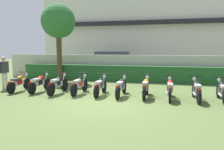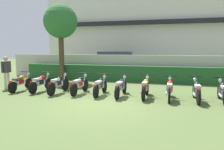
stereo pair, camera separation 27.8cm
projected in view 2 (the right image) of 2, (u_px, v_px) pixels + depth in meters
The scene contains 17 objects.
ground at pixel (101, 103), 8.46m from camera, with size 60.00×60.00×0.00m, color #566B38.
building at pixel (146, 28), 22.45m from camera, with size 19.14×6.50×8.40m.
compound_wall at pixel (131, 68), 14.66m from camera, with size 18.19×0.30×1.70m, color #BCB7A8.
hedge_row at pixel (129, 74), 14.03m from camera, with size 14.55×0.70×1.03m, color #235628.
parked_car at pixel (117, 63), 17.73m from camera, with size 4.63×2.37×1.89m.
tree_near_inspector at pixel (61, 22), 14.24m from camera, with size 2.23×2.23×5.03m.
motorcycle_in_row_0 at pixel (21, 82), 10.93m from camera, with size 0.60×1.85×0.94m.
motorcycle_in_row_1 at pixel (41, 83), 10.78m from camera, with size 0.60×1.91×0.95m.
motorcycle_in_row_2 at pixel (58, 84), 10.35m from camera, with size 0.60×1.93×0.96m.
motorcycle_in_row_3 at pixel (80, 84), 10.23m from camera, with size 0.60×1.85×0.95m.
motorcycle_in_row_4 at pixel (100, 86), 9.90m from camera, with size 0.60×1.82×0.94m.
motorcycle_in_row_5 at pixel (121, 87), 9.67m from camera, with size 0.60×1.92×0.94m.
motorcycle_in_row_6 at pixel (145, 87), 9.38m from camera, with size 0.60×1.86×0.98m.
motorcycle_in_row_7 at pixel (170, 89), 9.02m from camera, with size 0.60×1.82×0.97m.
motorcycle_in_row_8 at pixel (197, 90), 8.79m from camera, with size 0.60×1.91×0.96m.
motorcycle_in_row_9 at pixel (223, 91), 8.62m from camera, with size 0.60×1.85×0.95m.
inspector_person at pixel (6, 69), 11.58m from camera, with size 0.23×0.69×1.72m.
Camera 2 is at (2.59, -7.85, 2.14)m, focal length 34.58 mm.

